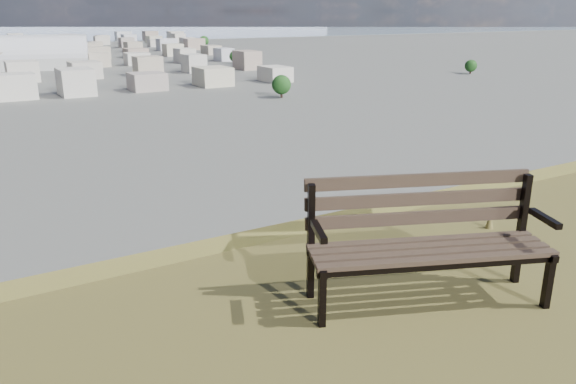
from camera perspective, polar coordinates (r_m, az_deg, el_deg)
park_bench at (r=4.20m, az=13.83°, el=-4.10°), size 1.80×1.15×0.90m
arena at (r=306.26m, az=-24.43°, el=12.23°), size 54.00×31.86×21.35m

